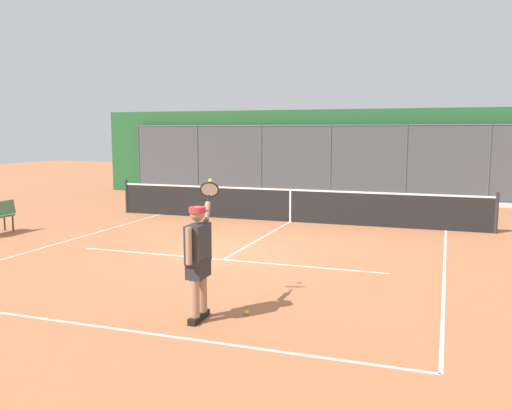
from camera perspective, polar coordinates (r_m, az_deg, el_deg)
The scene contains 6 objects.
ground_plane at distance 11.94m, azimuth -1.92°, elevation -4.89°, with size 60.00×60.00×0.00m, color #B76B42.
court_line_markings at distance 10.87m, azimuth -4.23°, elevation -6.15°, with size 8.62×9.17×0.01m.
fence_backdrop at distance 21.75m, azimuth 8.17°, elevation 5.27°, with size 19.90×1.37×3.46m.
tennis_net at distance 15.78m, azimuth 3.62°, elevation 0.00°, with size 11.07×0.09×1.07m.
tennis_player at distance 7.52m, azimuth -6.06°, elevation -5.20°, with size 0.48×1.35×1.89m.
tennis_ball_near_net at distance 7.94m, azimuth -0.98°, elevation -11.16°, with size 0.07×0.07×0.07m, color #D6E042.
Camera 1 is at (-4.25, 10.85, 2.59)m, focal length 38.17 mm.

